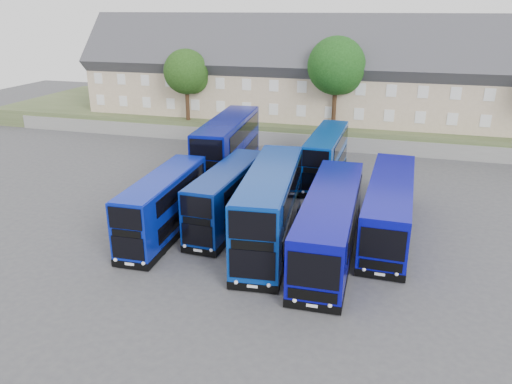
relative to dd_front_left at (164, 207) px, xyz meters
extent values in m
plane|color=#424246|center=(5.39, -1.02, -1.91)|extent=(120.00, 120.00, 0.00)
cube|color=slate|center=(5.39, 22.98, -1.16)|extent=(70.00, 0.40, 1.50)
cube|color=#455630|center=(5.39, 32.98, -0.91)|extent=(80.00, 20.00, 2.00)
cube|color=tan|center=(-18.61, 28.98, 3.09)|extent=(6.00, 8.00, 6.00)
cube|color=#3D3D42|center=(-18.61, 28.98, 6.09)|extent=(6.00, 10.40, 10.40)
cube|color=brown|center=(-17.11, 28.98, 9.93)|extent=(0.60, 0.90, 1.40)
cube|color=tan|center=(-12.61, 28.98, 3.09)|extent=(6.00, 8.00, 6.00)
cube|color=#3D3D42|center=(-12.61, 28.98, 6.09)|extent=(6.00, 10.40, 10.40)
cube|color=brown|center=(-11.11, 28.98, 9.93)|extent=(0.60, 0.90, 1.40)
cube|color=tan|center=(-6.61, 28.98, 3.09)|extent=(6.00, 8.00, 6.00)
cube|color=#3D3D42|center=(-6.61, 28.98, 6.09)|extent=(6.00, 10.40, 10.40)
cube|color=brown|center=(-5.11, 28.98, 9.93)|extent=(0.60, 0.90, 1.40)
cube|color=tan|center=(-0.61, 28.98, 3.09)|extent=(6.00, 8.00, 6.00)
cube|color=#3D3D42|center=(-0.61, 28.98, 6.09)|extent=(6.00, 10.40, 10.40)
cube|color=brown|center=(0.89, 28.98, 9.93)|extent=(0.60, 0.90, 1.40)
cube|color=tan|center=(5.39, 28.98, 3.09)|extent=(6.00, 8.00, 6.00)
cube|color=#3D3D42|center=(5.39, 28.98, 6.09)|extent=(6.00, 10.40, 10.40)
cube|color=brown|center=(6.89, 28.98, 9.93)|extent=(0.60, 0.90, 1.40)
cube|color=tan|center=(11.39, 28.98, 3.09)|extent=(6.00, 8.00, 6.00)
cube|color=#3D3D42|center=(11.39, 28.98, 6.09)|extent=(6.00, 10.40, 10.40)
cube|color=brown|center=(12.89, 28.98, 9.93)|extent=(0.60, 0.90, 1.40)
cube|color=tan|center=(17.39, 28.98, 3.09)|extent=(6.00, 8.00, 6.00)
cube|color=#3D3D42|center=(17.39, 28.98, 6.09)|extent=(6.00, 10.40, 10.40)
cube|color=brown|center=(18.89, 28.98, 9.93)|extent=(0.60, 0.90, 1.40)
cube|color=tan|center=(23.39, 28.98, 3.09)|extent=(6.00, 8.00, 6.00)
cube|color=#3D3D42|center=(23.39, 28.98, 6.09)|extent=(6.00, 10.40, 10.40)
cube|color=#081CA2|center=(0.00, 0.03, 0.21)|extent=(2.53, 9.82, 3.55)
cube|color=black|center=(0.00, 0.03, -1.61)|extent=(2.57, 9.86, 0.45)
cube|color=black|center=(0.16, -4.88, -0.54)|extent=(1.92, 0.12, 1.33)
cube|color=black|center=(0.16, -4.88, 1.24)|extent=(1.92, 0.12, 1.24)
cylinder|color=black|center=(-0.87, -2.68, -1.41)|extent=(0.33, 1.01, 1.00)
cube|color=navy|center=(3.38, 2.61, 0.21)|extent=(2.61, 9.83, 3.55)
cube|color=black|center=(3.38, 2.61, -1.61)|extent=(2.65, 9.87, 0.45)
cube|color=black|center=(3.19, -2.30, -0.54)|extent=(1.92, 0.14, 1.33)
cube|color=black|center=(3.19, -2.30, 1.23)|extent=(1.92, 0.14, 1.24)
cylinder|color=black|center=(2.32, -0.03, -1.41)|extent=(0.34, 1.01, 1.00)
cube|color=navy|center=(6.80, 0.59, 0.60)|extent=(3.82, 11.91, 4.33)
cube|color=black|center=(6.80, 0.59, -1.61)|extent=(3.86, 11.95, 0.45)
cube|color=black|center=(7.39, -5.26, -0.26)|extent=(2.35, 0.30, 1.60)
cube|color=black|center=(7.39, -5.26, 1.86)|extent=(2.35, 0.30, 1.49)
cylinder|color=black|center=(5.99, -3.16, -1.41)|extent=(0.40, 1.03, 1.00)
cube|color=#070F81|center=(0.00, 12.56, 0.72)|extent=(3.66, 12.47, 4.57)
cube|color=black|center=(0.00, 12.56, -1.61)|extent=(3.70, 12.51, 0.45)
cube|color=black|center=(0.44, 6.39, -0.18)|extent=(2.49, 0.24, 1.68)
cube|color=black|center=(0.44, 6.39, 2.06)|extent=(2.49, 0.24, 1.57)
cylinder|color=black|center=(-0.96, 8.53, -1.41)|extent=(0.37, 1.02, 1.00)
cube|color=#083DA1|center=(8.26, 13.71, 0.28)|extent=(2.45, 10.11, 3.68)
cube|color=black|center=(8.26, 13.71, -1.61)|extent=(2.49, 10.15, 0.45)
cube|color=black|center=(8.17, 8.64, -0.49)|extent=(1.99, 0.09, 1.37)
cube|color=black|center=(8.17, 8.64, 1.34)|extent=(1.99, 0.09, 1.28)
cylinder|color=black|center=(7.22, 10.88, -1.41)|extent=(0.32, 1.00, 1.00)
cube|color=#080792|center=(10.48, 0.53, 0.10)|extent=(3.07, 13.39, 3.32)
cube|color=black|center=(10.48, 0.53, -1.61)|extent=(3.11, 13.43, 0.45)
cube|color=black|center=(10.62, -6.16, 0.37)|extent=(2.48, 0.11, 1.78)
cylinder|color=black|center=(9.34, -3.96, -1.41)|extent=(0.32, 1.01, 1.00)
cube|color=#08099B|center=(13.74, 4.21, 0.02)|extent=(2.95, 12.83, 3.16)
cube|color=black|center=(13.74, 4.21, -1.61)|extent=(2.99, 12.87, 0.45)
cube|color=black|center=(13.59, -2.21, 0.27)|extent=(2.36, 0.11, 1.70)
cylinder|color=black|center=(12.46, 0.05, -1.41)|extent=(0.32, 1.01, 1.00)
cylinder|color=#382314|center=(-8.61, 23.98, 1.96)|extent=(0.44, 0.44, 3.75)
sphere|color=#19350E|center=(-8.61, 23.98, 5.34)|extent=(4.80, 4.80, 4.80)
sphere|color=#19350E|center=(-8.01, 24.38, 4.59)|extent=(3.30, 3.30, 3.30)
cylinder|color=#382314|center=(7.39, 24.48, 2.34)|extent=(0.44, 0.44, 4.50)
sphere|color=#12380F|center=(7.39, 24.48, 6.39)|extent=(5.76, 5.76, 5.76)
sphere|color=#12380F|center=(7.99, 24.88, 5.49)|extent=(3.96, 3.96, 3.96)
camera|label=1|loc=(13.67, -26.51, 11.90)|focal=35.00mm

